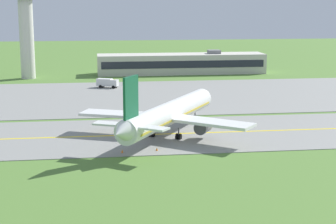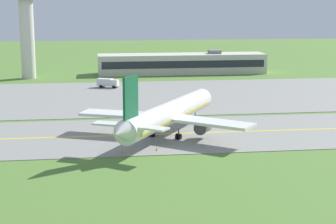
{
  "view_description": "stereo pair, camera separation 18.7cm",
  "coord_description": "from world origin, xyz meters",
  "views": [
    {
      "loc": [
        -5.92,
        -98.34,
        23.9
      ],
      "look_at": [
        7.54,
        0.85,
        4.0
      ],
      "focal_mm": 59.78,
      "sensor_mm": 36.0,
      "label": 1
    },
    {
      "loc": [
        -5.73,
        -98.37,
        23.9
      ],
      "look_at": [
        7.54,
        0.85,
        4.0
      ],
      "focal_mm": 59.78,
      "sensor_mm": 36.0,
      "label": 2
    }
  ],
  "objects": [
    {
      "name": "apron_pad",
      "position": [
        10.0,
        42.0,
        0.05
      ],
      "size": [
        140.0,
        52.0,
        0.1
      ],
      "primitive_type": "cube",
      "color": "gray",
      "rests_on": "ground"
    },
    {
      "name": "control_tower",
      "position": [
        -25.96,
        80.65,
        17.66
      ],
      "size": [
        7.6,
        7.6,
        29.57
      ],
      "color": "silver",
      "rests_on": "ground"
    },
    {
      "name": "traffic_cone_mid_edge",
      "position": [
        -1.56,
        -11.74,
        0.3
      ],
      "size": [
        0.44,
        0.44,
        0.6
      ],
      "primitive_type": "cone",
      "color": "orange",
      "rests_on": "ground"
    },
    {
      "name": "traffic_cone_near_edge",
      "position": [
        4.08,
        -11.25,
        0.3
      ],
      "size": [
        0.44,
        0.44,
        0.6
      ],
      "primitive_type": "cone",
      "color": "orange",
      "rests_on": "ground"
    },
    {
      "name": "terminal_building",
      "position": [
        23.7,
        86.36,
        3.29
      ],
      "size": [
        55.91,
        10.79,
        7.73
      ],
      "color": "beige",
      "rests_on": "ground"
    },
    {
      "name": "ground_plane",
      "position": [
        0.0,
        0.0,
        0.0
      ],
      "size": [
        500.0,
        500.0,
        0.0
      ],
      "primitive_type": "plane",
      "color": "#517A33"
    },
    {
      "name": "taxiway_strip",
      "position": [
        0.0,
        0.0,
        0.05
      ],
      "size": [
        240.0,
        28.0,
        0.1
      ],
      "primitive_type": "cube",
      "color": "gray",
      "rests_on": "ground"
    },
    {
      "name": "airplane_lead",
      "position": [
        7.29,
        -1.57,
        4.13
      ],
      "size": [
        29.72,
        35.67,
        12.7
      ],
      "color": "white",
      "rests_on": "ground"
    },
    {
      "name": "service_truck_fuel",
      "position": [
        -1.93,
        57.34,
        1.53
      ],
      "size": [
        6.32,
        4.27,
        2.6
      ],
      "color": "silver",
      "rests_on": "ground"
    },
    {
      "name": "taxiway_centreline",
      "position": [
        0.0,
        0.0,
        0.11
      ],
      "size": [
        220.0,
        0.6,
        0.01
      ],
      "primitive_type": "cube",
      "color": "yellow",
      "rests_on": "taxiway_strip"
    }
  ]
}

